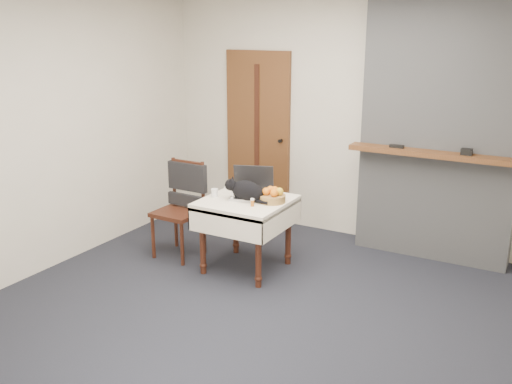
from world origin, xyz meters
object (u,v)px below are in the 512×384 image
at_px(door, 258,138).
at_px(laptop, 252,189).
at_px(cream_jar, 215,193).
at_px(cat, 247,191).
at_px(pill_bottle, 252,202).
at_px(side_table, 246,211).
at_px(fruit_basket, 273,196).
at_px(chair, 183,195).

xyz_separation_m(door, laptop, (0.63, -1.25, -0.23)).
bearing_deg(door, cream_jar, -77.14).
bearing_deg(cat, cream_jar, 172.76).
distance_m(laptop, pill_bottle, 0.31).
distance_m(side_table, fruit_basket, 0.31).
distance_m(cat, pill_bottle, 0.18).
distance_m(pill_bottle, chair, 0.94).
xyz_separation_m(side_table, cream_jar, (-0.31, -0.07, 0.15)).
xyz_separation_m(door, chair, (-0.12, -1.33, -0.38)).
distance_m(door, pill_bottle, 1.73).
distance_m(cat, chair, 0.81).
distance_m(cream_jar, pill_bottle, 0.47).
bearing_deg(laptop, chair, 165.09).
relative_size(pill_bottle, chair, 0.07).
relative_size(pill_bottle, fruit_basket, 0.29).
bearing_deg(chair, side_table, -1.96).
bearing_deg(side_table, door, 114.92).
height_order(fruit_basket, chair, chair).
relative_size(side_table, fruit_basket, 3.19).
relative_size(laptop, pill_bottle, 6.58).
xyz_separation_m(door, fruit_basket, (0.89, -1.32, -0.24)).
bearing_deg(laptop, door, 96.32).
distance_m(door, fruit_basket, 1.61).
bearing_deg(cat, side_table, 119.50).
bearing_deg(cream_jar, door, 102.86).
height_order(cream_jar, fruit_basket, fruit_basket).
relative_size(side_table, laptop, 1.64).
height_order(door, cream_jar, door).
relative_size(cat, cream_jar, 6.06).
distance_m(side_table, pill_bottle, 0.26).
distance_m(door, laptop, 1.42).
bearing_deg(side_table, fruit_basket, 12.57).
bearing_deg(cream_jar, pill_bottle, -10.08).
bearing_deg(fruit_basket, pill_bottle, -115.97).
height_order(door, side_table, door).
distance_m(laptop, cat, 0.15).
bearing_deg(chair, cat, -3.83).
bearing_deg(fruit_basket, cat, -159.69).
relative_size(side_table, chair, 0.80).
bearing_deg(cat, door, 101.69).
xyz_separation_m(cat, cream_jar, (-0.33, -0.04, -0.06)).
height_order(cat, fruit_basket, cat).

